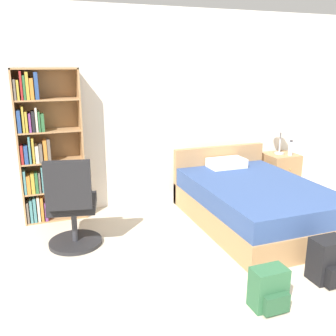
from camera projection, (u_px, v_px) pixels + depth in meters
wall_back at (180, 108)px, 5.18m from camera, size 9.00×0.06×2.60m
bookshelf at (43, 148)px, 4.49m from camera, size 0.75×0.28×1.85m
bed at (253, 201)px, 4.58m from camera, size 1.36×2.01×0.77m
office_chair at (72, 208)px, 3.87m from camera, size 0.57×0.64×1.01m
nightstand at (280, 173)px, 5.70m from camera, size 0.46×0.46×0.58m
table_lamp at (281, 126)px, 5.52m from camera, size 0.26×0.26×0.52m
water_bottle at (291, 148)px, 5.52m from camera, size 0.07×0.07×0.23m
backpack_black at (328, 261)px, 3.35m from camera, size 0.30×0.28×0.40m
backpack_green at (269, 289)px, 2.97m from camera, size 0.28×0.23×0.34m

